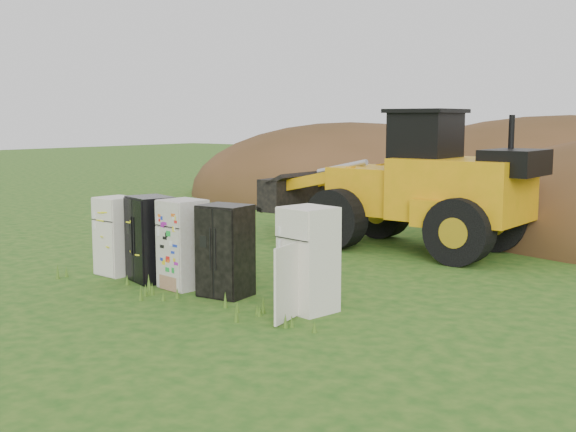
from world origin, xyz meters
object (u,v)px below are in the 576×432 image
at_px(fridge_black_side, 151,239).
at_px(fridge_dark_mid, 225,251).
at_px(fridge_open_door, 309,259).
at_px(fridge_sticker, 183,244).
at_px(fridge_leftmost, 117,236).
at_px(wheel_loader, 393,179).

xyz_separation_m(fridge_black_side, fridge_dark_mid, (1.96, -0.02, -0.01)).
bearing_deg(fridge_dark_mid, fridge_black_side, 173.41).
relative_size(fridge_dark_mid, fridge_open_door, 0.95).
bearing_deg(fridge_black_side, fridge_sticker, 15.47).
relative_size(fridge_leftmost, fridge_dark_mid, 0.97).
relative_size(fridge_sticker, fridge_open_door, 0.96).
xyz_separation_m(fridge_sticker, fridge_dark_mid, (1.04, 0.02, -0.01)).
distance_m(fridge_open_door, wheel_loader, 6.47).
xyz_separation_m(fridge_leftmost, fridge_sticker, (1.91, -0.03, 0.04)).
distance_m(fridge_dark_mid, fridge_open_door, 1.78).
bearing_deg(wheel_loader, fridge_black_side, -106.24).
height_order(fridge_leftmost, fridge_dark_mid, fridge_dark_mid).
bearing_deg(fridge_black_side, fridge_leftmost, -162.27).
bearing_deg(fridge_sticker, fridge_black_side, -175.09).
distance_m(fridge_leftmost, fridge_black_side, 0.99).
bearing_deg(fridge_black_side, wheel_loader, 90.69).
relative_size(fridge_black_side, fridge_dark_mid, 1.01).
height_order(fridge_sticker, wheel_loader, wheel_loader).
xyz_separation_m(fridge_leftmost, fridge_black_side, (0.99, 0.00, 0.04)).
xyz_separation_m(fridge_black_side, fridge_open_door, (3.74, 0.02, 0.03)).
bearing_deg(fridge_dark_mid, fridge_sticker, 174.78).
height_order(fridge_leftmost, wheel_loader, wheel_loader).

